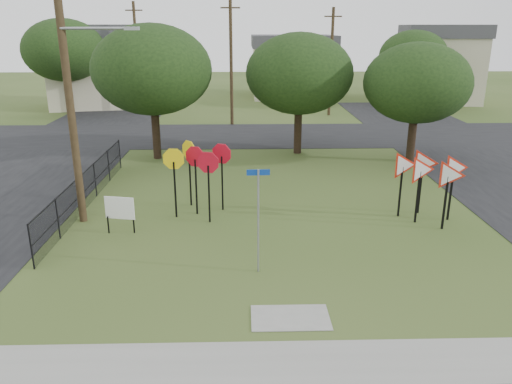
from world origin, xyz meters
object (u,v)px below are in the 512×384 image
(info_board, at_px, (120,209))
(street_name_sign, at_px, (258,215))
(yield_sign_cluster, at_px, (429,171))
(stop_sign_cluster, at_px, (198,164))

(info_board, bearing_deg, street_name_sign, -32.60)
(street_name_sign, xyz_separation_m, yield_sign_cluster, (6.50, 4.08, 0.10))
(info_board, bearing_deg, yield_sign_cluster, 5.03)
(stop_sign_cluster, height_order, info_board, stop_sign_cluster)
(street_name_sign, bearing_deg, yield_sign_cluster, 32.14)
(street_name_sign, distance_m, yield_sign_cluster, 7.67)
(yield_sign_cluster, relative_size, info_board, 2.14)
(street_name_sign, distance_m, stop_sign_cluster, 5.47)
(yield_sign_cluster, height_order, info_board, yield_sign_cluster)
(yield_sign_cluster, distance_m, info_board, 11.41)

